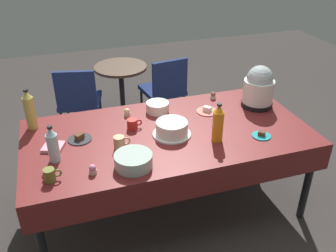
% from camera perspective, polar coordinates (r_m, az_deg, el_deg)
% --- Properties ---
extents(ground, '(9.00, 9.00, 0.00)m').
position_cam_1_polar(ground, '(3.31, -0.00, -12.11)').
color(ground, '#383330').
extents(potluck_table, '(2.20, 1.10, 0.75)m').
position_cam_1_polar(potluck_table, '(2.89, -0.00, -1.92)').
color(potluck_table, maroon).
rests_on(potluck_table, ground).
extents(frosted_layer_cake, '(0.29, 0.29, 0.11)m').
position_cam_1_polar(frosted_layer_cake, '(2.79, 0.59, -0.41)').
color(frosted_layer_cake, silver).
rests_on(frosted_layer_cake, potluck_table).
extents(slow_cooker, '(0.27, 0.27, 0.37)m').
position_cam_1_polar(slow_cooker, '(3.27, 13.86, 5.81)').
color(slow_cooker, black).
rests_on(slow_cooker, potluck_table).
extents(glass_salad_bowl, '(0.26, 0.26, 0.09)m').
position_cam_1_polar(glass_salad_bowl, '(2.47, -5.38, -5.33)').
color(glass_salad_bowl, '#B2C6BC').
rests_on(glass_salad_bowl, potluck_table).
extents(ceramic_snack_bowl, '(0.19, 0.19, 0.08)m').
position_cam_1_polar(ceramic_snack_bowl, '(3.14, -1.62, 2.96)').
color(ceramic_snack_bowl, silver).
rests_on(ceramic_snack_bowl, potluck_table).
extents(dessert_plate_charcoal, '(0.18, 0.18, 0.05)m').
position_cam_1_polar(dessert_plate_charcoal, '(2.83, -13.50, -1.87)').
color(dessert_plate_charcoal, '#2D2D33').
rests_on(dessert_plate_charcoal, potluck_table).
extents(dessert_plate_coral, '(0.18, 0.18, 0.05)m').
position_cam_1_polar(dessert_plate_coral, '(3.16, 6.08, 2.39)').
color(dessert_plate_coral, '#E07266').
rests_on(dessert_plate_coral, potluck_table).
extents(dessert_plate_teal, '(0.14, 0.14, 0.04)m').
position_cam_1_polar(dessert_plate_teal, '(2.89, 14.26, -1.38)').
color(dessert_plate_teal, teal).
rests_on(dessert_plate_teal, potluck_table).
extents(cupcake_lemon, '(0.05, 0.05, 0.07)m').
position_cam_1_polar(cupcake_lemon, '(3.40, 6.98, 4.73)').
color(cupcake_lemon, beige).
rests_on(cupcake_lemon, potluck_table).
extents(cupcake_cocoa, '(0.05, 0.05, 0.07)m').
position_cam_1_polar(cupcake_cocoa, '(3.09, -6.35, 2.12)').
color(cupcake_cocoa, beige).
rests_on(cupcake_cocoa, potluck_table).
extents(cupcake_vanilla, '(0.05, 0.05, 0.07)m').
position_cam_1_polar(cupcake_vanilla, '(2.45, -11.59, -6.60)').
color(cupcake_vanilla, beige).
rests_on(cupcake_vanilla, potluck_table).
extents(cupcake_rose, '(0.05, 0.05, 0.07)m').
position_cam_1_polar(cupcake_rose, '(3.61, 13.20, 5.70)').
color(cupcake_rose, beige).
rests_on(cupcake_rose, potluck_table).
extents(soda_bottle_water, '(0.08, 0.08, 0.27)m').
position_cam_1_polar(soda_bottle_water, '(2.59, -17.41, -2.81)').
color(soda_bottle_water, silver).
rests_on(soda_bottle_water, potluck_table).
extents(soda_bottle_orange_juice, '(0.08, 0.08, 0.31)m').
position_cam_1_polar(soda_bottle_orange_juice, '(2.70, 7.74, 0.35)').
color(soda_bottle_orange_juice, orange).
rests_on(soda_bottle_orange_juice, potluck_table).
extents(soda_bottle_ginger_ale, '(0.08, 0.08, 0.33)m').
position_cam_1_polar(soda_bottle_ginger_ale, '(3.03, -20.61, 2.28)').
color(soda_bottle_ginger_ale, gold).
rests_on(soda_bottle_ginger_ale, potluck_table).
extents(coffee_mug_tan, '(0.12, 0.08, 0.10)m').
position_cam_1_polar(coffee_mug_tan, '(2.65, -7.48, -2.59)').
color(coffee_mug_tan, tan).
rests_on(coffee_mug_tan, potluck_table).
extents(coffee_mug_olive, '(0.11, 0.07, 0.09)m').
position_cam_1_polar(coffee_mug_olive, '(2.45, -17.78, -7.23)').
color(coffee_mug_olive, olive).
rests_on(coffee_mug_olive, potluck_table).
extents(coffee_mug_red, '(0.12, 0.08, 0.08)m').
position_cam_1_polar(coffee_mug_red, '(2.90, -5.49, 0.32)').
color(coffee_mug_red, '#B2231E').
rests_on(coffee_mug_red, potluck_table).
extents(paper_napkin_stack, '(0.18, 0.18, 0.02)m').
position_cam_1_polar(paper_napkin_stack, '(2.78, -17.32, -3.11)').
color(paper_napkin_stack, pink).
rests_on(paper_napkin_stack, potluck_table).
extents(maroon_chair_left, '(0.53, 0.53, 0.85)m').
position_cam_1_polar(maroon_chair_left, '(4.10, -13.65, 4.18)').
color(maroon_chair_left, navy).
rests_on(maroon_chair_left, ground).
extents(maroon_chair_right, '(0.50, 0.50, 0.85)m').
position_cam_1_polar(maroon_chair_right, '(4.26, -0.46, 6.05)').
color(maroon_chair_right, navy).
rests_on(maroon_chair_right, ground).
extents(round_cafe_table, '(0.60, 0.60, 0.72)m').
position_cam_1_polar(round_cafe_table, '(4.36, -7.20, 6.46)').
color(round_cafe_table, '#473323').
rests_on(round_cafe_table, ground).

